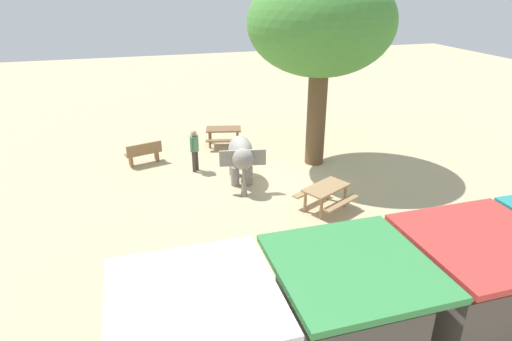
{
  "coord_description": "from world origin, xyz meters",
  "views": [
    {
      "loc": [
        4.07,
        13.86,
        6.72
      ],
      "look_at": [
        0.24,
        0.85,
        0.8
      ],
      "focal_mm": 30.82,
      "sensor_mm": 36.0,
      "label": 1
    }
  ],
  "objects_px": {
    "picnic_table_near": "(326,192)",
    "market_stall_green": "(346,329)",
    "shade_tree_main": "(322,25)",
    "wooden_bench": "(144,153)",
    "person_handler": "(195,147)",
    "market_stall_red": "(470,301)",
    "picnic_table_far": "(224,133)",
    "elephant": "(241,155)"
  },
  "relations": [
    {
      "from": "picnic_table_near",
      "to": "market_stall_green",
      "type": "height_order",
      "value": "market_stall_green"
    },
    {
      "from": "shade_tree_main",
      "to": "picnic_table_near",
      "type": "bearing_deg",
      "value": 71.83
    },
    {
      "from": "wooden_bench",
      "to": "picnic_table_near",
      "type": "height_order",
      "value": "wooden_bench"
    },
    {
      "from": "person_handler",
      "to": "shade_tree_main",
      "type": "distance_m",
      "value": 6.36
    },
    {
      "from": "person_handler",
      "to": "wooden_bench",
      "type": "xyz_separation_m",
      "value": [
        1.83,
        -1.26,
        -0.48
      ]
    },
    {
      "from": "market_stall_red",
      "to": "market_stall_green",
      "type": "relative_size",
      "value": 1.0
    },
    {
      "from": "wooden_bench",
      "to": "picnic_table_far",
      "type": "height_order",
      "value": "wooden_bench"
    },
    {
      "from": "person_handler",
      "to": "wooden_bench",
      "type": "height_order",
      "value": "person_handler"
    },
    {
      "from": "elephant",
      "to": "wooden_bench",
      "type": "relative_size",
      "value": 1.61
    },
    {
      "from": "picnic_table_near",
      "to": "elephant",
      "type": "bearing_deg",
      "value": -80.0
    },
    {
      "from": "person_handler",
      "to": "market_stall_red",
      "type": "relative_size",
      "value": 0.64
    },
    {
      "from": "shade_tree_main",
      "to": "market_stall_red",
      "type": "relative_size",
      "value": 2.86
    },
    {
      "from": "picnic_table_near",
      "to": "wooden_bench",
      "type": "bearing_deg",
      "value": -72.92
    },
    {
      "from": "elephant",
      "to": "shade_tree_main",
      "type": "distance_m",
      "value": 5.41
    },
    {
      "from": "person_handler",
      "to": "picnic_table_far",
      "type": "distance_m",
      "value": 2.96
    },
    {
      "from": "person_handler",
      "to": "shade_tree_main",
      "type": "xyz_separation_m",
      "value": [
        -4.66,
        0.49,
        4.3
      ]
    },
    {
      "from": "wooden_bench",
      "to": "market_stall_red",
      "type": "xyz_separation_m",
      "value": [
        -5.46,
        11.45,
        0.67
      ]
    },
    {
      "from": "shade_tree_main",
      "to": "picnic_table_far",
      "type": "height_order",
      "value": "shade_tree_main"
    },
    {
      "from": "picnic_table_far",
      "to": "market_stall_green",
      "type": "xyz_separation_m",
      "value": [
        0.61,
        12.63,
        0.55
      ]
    },
    {
      "from": "elephant",
      "to": "wooden_bench",
      "type": "bearing_deg",
      "value": -120.4
    },
    {
      "from": "elephant",
      "to": "market_stall_green",
      "type": "distance_m",
      "value": 8.72
    },
    {
      "from": "person_handler",
      "to": "picnic_table_far",
      "type": "bearing_deg",
      "value": 96.47
    },
    {
      "from": "picnic_table_near",
      "to": "market_stall_red",
      "type": "xyz_separation_m",
      "value": [
        -0.18,
        6.01,
        0.55
      ]
    },
    {
      "from": "shade_tree_main",
      "to": "picnic_table_near",
      "type": "distance_m",
      "value": 6.06
    },
    {
      "from": "shade_tree_main",
      "to": "market_stall_red",
      "type": "distance_m",
      "value": 10.59
    },
    {
      "from": "elephant",
      "to": "shade_tree_main",
      "type": "bearing_deg",
      "value": 116.77
    },
    {
      "from": "person_handler",
      "to": "market_stall_green",
      "type": "relative_size",
      "value": 0.64
    },
    {
      "from": "person_handler",
      "to": "market_stall_green",
      "type": "distance_m",
      "value": 10.24
    },
    {
      "from": "picnic_table_near",
      "to": "market_stall_green",
      "type": "xyz_separation_m",
      "value": [
        2.42,
        6.01,
        0.55
      ]
    },
    {
      "from": "shade_tree_main",
      "to": "market_stall_green",
      "type": "bearing_deg",
      "value": 69.49
    },
    {
      "from": "wooden_bench",
      "to": "market_stall_red",
      "type": "distance_m",
      "value": 12.7
    },
    {
      "from": "elephant",
      "to": "market_stall_green",
      "type": "height_order",
      "value": "market_stall_green"
    },
    {
      "from": "picnic_table_far",
      "to": "market_stall_green",
      "type": "distance_m",
      "value": 12.65
    },
    {
      "from": "picnic_table_near",
      "to": "market_stall_red",
      "type": "bearing_deg",
      "value": 64.63
    },
    {
      "from": "picnic_table_near",
      "to": "shade_tree_main",
      "type": "bearing_deg",
      "value": -135.26
    },
    {
      "from": "picnic_table_far",
      "to": "person_handler",
      "type": "bearing_deg",
      "value": -110.82
    },
    {
      "from": "elephant",
      "to": "market_stall_red",
      "type": "height_order",
      "value": "market_stall_red"
    },
    {
      "from": "picnic_table_far",
      "to": "market_stall_red",
      "type": "height_order",
      "value": "market_stall_red"
    },
    {
      "from": "elephant",
      "to": "picnic_table_far",
      "type": "distance_m",
      "value": 3.95
    },
    {
      "from": "market_stall_red",
      "to": "picnic_table_far",
      "type": "bearing_deg",
      "value": -81.05
    },
    {
      "from": "market_stall_green",
      "to": "person_handler",
      "type": "bearing_deg",
      "value": -84.21
    },
    {
      "from": "shade_tree_main",
      "to": "picnic_table_near",
      "type": "relative_size",
      "value": 3.58
    }
  ]
}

